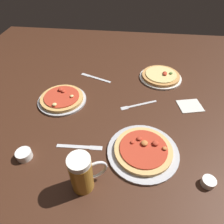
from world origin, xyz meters
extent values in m
cube|color=#3D2114|center=(0.00, 0.00, -0.01)|extent=(2.40, 2.40, 0.03)
cylinder|color=#B2B2B7|center=(0.17, -0.24, 0.01)|extent=(0.33, 0.33, 0.01)
cylinder|color=tan|center=(0.17, -0.24, 0.02)|extent=(0.27, 0.27, 0.02)
cylinder|color=#B73823|center=(0.17, -0.24, 0.03)|extent=(0.22, 0.22, 0.01)
ellipsoid|color=#B73823|center=(0.15, -0.19, 0.04)|extent=(0.02, 0.02, 0.01)
ellipsoid|color=#C67038|center=(0.18, -0.22, 0.04)|extent=(0.03, 0.03, 0.02)
ellipsoid|color=#C67038|center=(0.27, -0.23, 0.04)|extent=(0.02, 0.02, 0.01)
ellipsoid|color=#B73823|center=(0.12, -0.21, 0.04)|extent=(0.02, 0.02, 0.01)
ellipsoid|color=#B73823|center=(0.23, -0.21, 0.04)|extent=(0.03, 0.03, 0.01)
cylinder|color=#B2B2B7|center=(-0.31, 0.08, 0.01)|extent=(0.28, 0.28, 0.01)
cylinder|color=tan|center=(-0.31, 0.08, 0.02)|extent=(0.25, 0.25, 0.02)
cylinder|color=#B73823|center=(-0.31, 0.08, 0.03)|extent=(0.21, 0.21, 0.01)
ellipsoid|color=#DBC67A|center=(-0.32, 0.00, 0.04)|extent=(0.03, 0.03, 0.01)
ellipsoid|color=#DBC67A|center=(-0.25, 0.09, 0.04)|extent=(0.02, 0.02, 0.01)
ellipsoid|color=#B73823|center=(-0.33, 0.14, 0.04)|extent=(0.03, 0.03, 0.02)
ellipsoid|color=#B73823|center=(-0.31, 0.12, 0.04)|extent=(0.02, 0.02, 0.01)
cylinder|color=silver|center=(0.29, 0.40, 0.01)|extent=(0.28, 0.28, 0.01)
cylinder|color=tan|center=(0.29, 0.40, 0.02)|extent=(0.25, 0.25, 0.02)
cylinder|color=#DBC67A|center=(0.29, 0.40, 0.03)|extent=(0.21, 0.21, 0.01)
ellipsoid|color=olive|center=(0.35, 0.41, 0.04)|extent=(0.02, 0.02, 0.01)
ellipsoid|color=#B73823|center=(0.31, 0.40, 0.04)|extent=(0.03, 0.03, 0.01)
ellipsoid|color=#B73823|center=(0.31, 0.39, 0.04)|extent=(0.03, 0.03, 0.01)
cylinder|color=#B27A23|center=(-0.07, -0.43, 0.08)|extent=(0.09, 0.09, 0.16)
cylinder|color=white|center=(-0.07, -0.43, 0.17)|extent=(0.09, 0.09, 0.02)
torus|color=silver|center=(-0.02, -0.40, 0.08)|extent=(0.09, 0.06, 0.10)
cylinder|color=white|center=(-0.36, -0.32, 0.02)|extent=(0.07, 0.07, 0.04)
cylinder|color=white|center=(0.43, -0.36, 0.02)|extent=(0.06, 0.06, 0.03)
cube|color=silver|center=(0.44, 0.12, 0.00)|extent=(0.16, 0.14, 0.01)
cube|color=silver|center=(0.16, 0.11, 0.00)|extent=(0.18, 0.09, 0.01)
cube|color=silver|center=(0.07, 0.06, 0.00)|extent=(0.05, 0.04, 0.00)
cube|color=silver|center=(-0.13, 0.34, 0.00)|extent=(0.18, 0.08, 0.01)
cube|color=silver|center=(-0.23, 0.38, 0.00)|extent=(0.06, 0.04, 0.00)
cube|color=silver|center=(-0.15, -0.24, 0.00)|extent=(0.18, 0.03, 0.01)
cube|color=silver|center=(-0.05, -0.24, 0.00)|extent=(0.06, 0.03, 0.00)
camera|label=1|loc=(0.10, -0.81, 0.78)|focal=32.35mm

